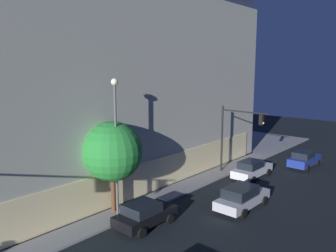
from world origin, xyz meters
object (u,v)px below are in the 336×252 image
object	(u,v)px
car_black	(144,214)
street_lamp_sidewalk	(116,133)
car_silver	(242,197)
car_blue	(304,159)
traffic_light_far_corner	(236,129)
sidewalk_tree	(112,151)
modern_building	(57,69)
car_white	(252,169)

from	to	relation	value
car_black	street_lamp_sidewalk	bearing A→B (deg)	98.28
car_black	car_silver	size ratio (longest dim) A/B	0.84
street_lamp_sidewalk	car_silver	distance (m)	9.84
street_lamp_sidewalk	car_blue	size ratio (longest dim) A/B	2.05
traffic_light_far_corner	sidewalk_tree	distance (m)	12.73
modern_building	car_silver	world-z (taller)	modern_building
sidewalk_tree	car_black	bearing A→B (deg)	-90.08
car_silver	car_blue	bearing A→B (deg)	1.41
sidewalk_tree	car_black	xyz separation A→B (m)	(-0.00, -2.92, -3.50)
car_white	car_blue	world-z (taller)	car_blue
modern_building	car_white	world-z (taller)	modern_building
modern_building	traffic_light_far_corner	distance (m)	20.03
sidewalk_tree	car_blue	world-z (taller)	sidewalk_tree
car_silver	modern_building	bearing A→B (deg)	91.05
car_blue	car_black	bearing A→B (deg)	171.52
street_lamp_sidewalk	sidewalk_tree	distance (m)	1.62
modern_building	car_silver	size ratio (longest dim) A/B	6.55
sidewalk_tree	car_black	size ratio (longest dim) A/B	1.52
car_black	car_white	bearing A→B (deg)	-2.31
modern_building	street_lamp_sidewalk	distance (m)	18.49
traffic_light_far_corner	car_black	distance (m)	13.09
traffic_light_far_corner	car_silver	xyz separation A→B (m)	(-6.19, -4.15, -3.49)
street_lamp_sidewalk	car_silver	xyz separation A→B (m)	(6.69, -5.36, -4.83)
car_silver	street_lamp_sidewalk	bearing A→B (deg)	141.28
modern_building	car_black	distance (m)	21.86
sidewalk_tree	car_silver	world-z (taller)	sidewalk_tree
traffic_light_far_corner	modern_building	bearing A→B (deg)	109.98
sidewalk_tree	car_white	world-z (taller)	sidewalk_tree
traffic_light_far_corner	car_black	bearing A→B (deg)	-175.78
car_white	sidewalk_tree	bearing A→B (deg)	165.19
traffic_light_far_corner	sidewalk_tree	xyz separation A→B (m)	(-12.57, 1.99, -0.04)
street_lamp_sidewalk	car_silver	size ratio (longest dim) A/B	1.86
modern_building	car_white	xyz separation A→B (m)	(7.08, -19.61, -8.81)
traffic_light_far_corner	car_black	xyz separation A→B (m)	(-12.57, -0.93, -3.54)
traffic_light_far_corner	car_white	xyz separation A→B (m)	(0.48, -1.46, -3.53)
street_lamp_sidewalk	traffic_light_far_corner	bearing A→B (deg)	-5.40
street_lamp_sidewalk	car_white	world-z (taller)	street_lamp_sidewalk
car_white	street_lamp_sidewalk	bearing A→B (deg)	168.69
modern_building	car_blue	xyz separation A→B (m)	(13.47, -21.98, -8.78)
street_lamp_sidewalk	modern_building	bearing A→B (deg)	69.66
traffic_light_far_corner	sidewalk_tree	bearing A→B (deg)	170.98
car_white	car_blue	size ratio (longest dim) A/B	1.08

